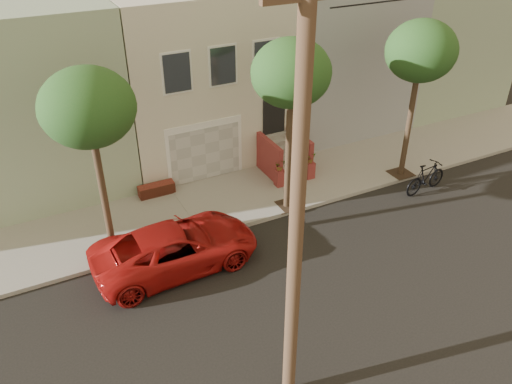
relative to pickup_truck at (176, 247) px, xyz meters
name	(u,v)px	position (x,y,z in m)	size (l,w,h in m)	color
ground	(320,278)	(3.78, -2.61, -0.74)	(90.00, 90.00, 0.00)	black
sidewalk	(246,196)	(3.78, 2.74, -0.66)	(40.00, 3.70, 0.15)	gray
house_row	(187,65)	(3.78, 8.58, 2.91)	(33.10, 11.70, 7.00)	beige
tree_left	(88,109)	(-1.72, 1.29, 4.52)	(2.70, 2.57, 6.30)	#2D2116
tree_mid	(291,74)	(4.78, 1.29, 4.52)	(2.70, 2.57, 6.30)	#2D2116
tree_right	(421,52)	(10.28, 1.29, 4.52)	(2.70, 2.57, 6.30)	#2D2116
pickup_truck	(176,247)	(0.00, 0.00, 0.00)	(2.44, 5.29, 1.47)	#AD1513
motorcycle	(426,177)	(10.32, -0.07, -0.10)	(0.60, 2.12, 1.27)	black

